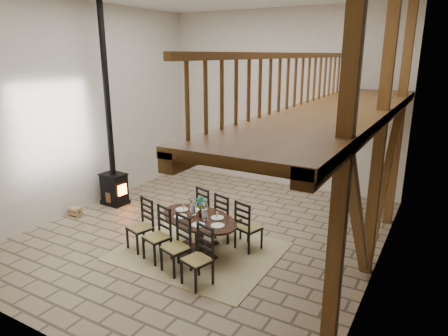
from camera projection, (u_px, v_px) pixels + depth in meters
The scene contains 7 objects.
ground at pixel (207, 231), 8.83m from camera, with size 8.00×8.00×0.00m, color gray.
room_shell at pixel (260, 96), 7.43m from camera, with size 7.02×8.02×5.01m.
rug at pixel (199, 251), 7.90m from camera, with size 3.00×2.50×0.02m, color tan.
dining_table at pixel (196, 235), 7.75m from camera, with size 2.40×2.45×1.15m.
wood_stove at pixel (112, 162), 10.14m from camera, with size 0.66×0.53×5.00m.
log_basket at pixel (116, 196), 10.43m from camera, with size 0.55×0.55×0.46m.
log_stack at pixel (75, 211), 9.65m from camera, with size 0.31×0.22×0.21m.
Camera 1 is at (4.35, -6.85, 3.77)m, focal length 32.00 mm.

